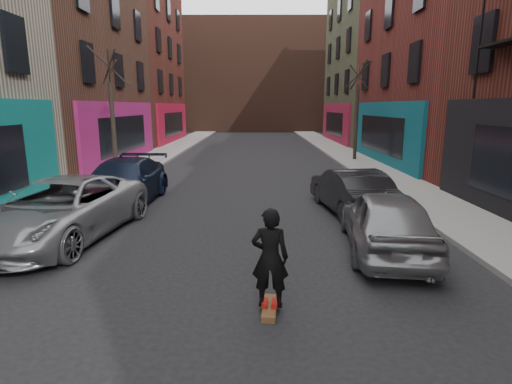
{
  "coord_description": "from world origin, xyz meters",
  "views": [
    {
      "loc": [
        0.27,
        -0.14,
        3.27
      ],
      "look_at": [
        0.25,
        7.61,
        1.6
      ],
      "focal_mm": 28.0,
      "sensor_mm": 36.0,
      "label": 1
    }
  ],
  "objects_px": {
    "tree_right_far": "(357,102)",
    "parked_left_far": "(62,209)",
    "tree_left_far": "(112,104)",
    "parked_right_far": "(386,220)",
    "skateboard": "(270,308)",
    "parked_left_end": "(123,183)",
    "parked_right_end": "(351,190)",
    "skateboarder": "(270,258)"
  },
  "relations": [
    {
      "from": "tree_right_far",
      "to": "parked_left_far",
      "type": "bearing_deg",
      "value": -126.64
    },
    {
      "from": "tree_left_far",
      "to": "parked_left_far",
      "type": "distance_m",
      "value": 9.06
    },
    {
      "from": "parked_right_far",
      "to": "skateboard",
      "type": "relative_size",
      "value": 5.34
    },
    {
      "from": "parked_left_end",
      "to": "parked_right_far",
      "type": "xyz_separation_m",
      "value": [
        7.44,
        -4.41,
        -0.03
      ]
    },
    {
      "from": "parked_right_end",
      "to": "skateboarder",
      "type": "height_order",
      "value": "skateboarder"
    },
    {
      "from": "parked_left_far",
      "to": "parked_right_end",
      "type": "distance_m",
      "value": 8.22
    },
    {
      "from": "tree_left_far",
      "to": "skateboard",
      "type": "relative_size",
      "value": 8.12
    },
    {
      "from": "skateboarder",
      "to": "parked_right_far",
      "type": "bearing_deg",
      "value": -129.72
    },
    {
      "from": "tree_right_far",
      "to": "parked_left_end",
      "type": "distance_m",
      "value": 15.42
    },
    {
      "from": "parked_right_far",
      "to": "parked_left_end",
      "type": "bearing_deg",
      "value": -23.54
    },
    {
      "from": "tree_right_far",
      "to": "parked_right_end",
      "type": "xyz_separation_m",
      "value": [
        -3.0,
        -11.94,
        -2.83
      ]
    },
    {
      "from": "parked_left_far",
      "to": "parked_left_end",
      "type": "relative_size",
      "value": 1.04
    },
    {
      "from": "tree_left_far",
      "to": "parked_right_far",
      "type": "bearing_deg",
      "value": -45.03
    },
    {
      "from": "parked_left_far",
      "to": "parked_right_end",
      "type": "height_order",
      "value": "parked_left_far"
    },
    {
      "from": "skateboard",
      "to": "skateboarder",
      "type": "distance_m",
      "value": 0.87
    },
    {
      "from": "skateboard",
      "to": "skateboarder",
      "type": "xyz_separation_m",
      "value": [
        0.0,
        0.0,
        0.87
      ]
    },
    {
      "from": "parked_right_end",
      "to": "parked_right_far",
      "type": "bearing_deg",
      "value": 82.38
    },
    {
      "from": "tree_left_far",
      "to": "tree_right_far",
      "type": "bearing_deg",
      "value": 25.82
    },
    {
      "from": "parked_right_end",
      "to": "skateboard",
      "type": "distance_m",
      "value": 6.84
    },
    {
      "from": "parked_right_end",
      "to": "skateboarder",
      "type": "relative_size",
      "value": 2.58
    },
    {
      "from": "parked_left_end",
      "to": "skateboarder",
      "type": "bearing_deg",
      "value": -55.52
    },
    {
      "from": "parked_left_far",
      "to": "skateboard",
      "type": "relative_size",
      "value": 6.8
    },
    {
      "from": "parked_left_end",
      "to": "skateboard",
      "type": "xyz_separation_m",
      "value": [
        4.71,
        -7.18,
        -0.71
      ]
    },
    {
      "from": "tree_left_far",
      "to": "skateboard",
      "type": "distance_m",
      "value": 14.28
    },
    {
      "from": "parked_left_end",
      "to": "skateboard",
      "type": "height_order",
      "value": "parked_left_end"
    },
    {
      "from": "parked_left_end",
      "to": "skateboarder",
      "type": "xyz_separation_m",
      "value": [
        4.71,
        -7.18,
        0.16
      ]
    },
    {
      "from": "parked_left_end",
      "to": "parked_right_far",
      "type": "bearing_deg",
      "value": -29.46
    },
    {
      "from": "parked_left_far",
      "to": "skateboard",
      "type": "distance_m",
      "value": 6.29
    },
    {
      "from": "parked_left_far",
      "to": "parked_left_end",
      "type": "height_order",
      "value": "parked_left_end"
    },
    {
      "from": "skateboard",
      "to": "tree_right_far",
      "type": "bearing_deg",
      "value": 77.34
    },
    {
      "from": "parked_left_far",
      "to": "skateboarder",
      "type": "distance_m",
      "value": 6.26
    },
    {
      "from": "tree_right_far",
      "to": "parked_right_far",
      "type": "relative_size",
      "value": 1.59
    },
    {
      "from": "parked_left_end",
      "to": "tree_right_far",
      "type": "bearing_deg",
      "value": 47.7
    },
    {
      "from": "parked_left_far",
      "to": "skateboard",
      "type": "height_order",
      "value": "parked_left_far"
    },
    {
      "from": "tree_right_far",
      "to": "parked_left_far",
      "type": "xyz_separation_m",
      "value": [
        -10.8,
        -14.52,
        -2.77
      ]
    },
    {
      "from": "tree_right_far",
      "to": "skateboard",
      "type": "distance_m",
      "value": 19.37
    },
    {
      "from": "parked_left_far",
      "to": "parked_right_end",
      "type": "bearing_deg",
      "value": 25.9
    },
    {
      "from": "parked_left_far",
      "to": "skateboarder",
      "type": "xyz_separation_m",
      "value": [
        5.07,
        -3.66,
        0.16
      ]
    },
    {
      "from": "tree_left_far",
      "to": "tree_right_far",
      "type": "height_order",
      "value": "tree_right_far"
    },
    {
      "from": "skateboard",
      "to": "parked_left_far",
      "type": "bearing_deg",
      "value": 149.04
    },
    {
      "from": "parked_right_far",
      "to": "parked_right_end",
      "type": "xyz_separation_m",
      "value": [
        0.0,
        3.47,
        -0.03
      ]
    },
    {
      "from": "parked_right_end",
      "to": "skateboarder",
      "type": "distance_m",
      "value": 6.82
    }
  ]
}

